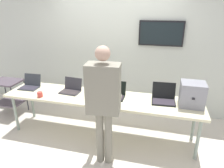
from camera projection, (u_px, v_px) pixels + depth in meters
ground at (102, 135)px, 3.72m from camera, size 8.00×8.00×0.04m
back_wall at (117, 51)px, 4.25m from camera, size 8.00×0.11×2.59m
workbench at (101, 99)px, 3.46m from camera, size 3.33×0.70×0.75m
equipment_box at (192, 94)px, 3.09m from camera, size 0.36×0.33×0.38m
laptop_station_0 at (30, 85)px, 3.81m from camera, size 0.34×0.30×0.24m
laptop_station_1 at (71, 89)px, 3.63m from camera, size 0.36×0.31×0.23m
laptop_station_2 at (114, 93)px, 3.44m from camera, size 0.37×0.29×0.25m
laptop_station_3 at (164, 97)px, 3.28m from camera, size 0.39×0.35×0.28m
person at (104, 97)px, 2.71m from camera, size 0.47×0.62×1.75m
coffee_mug at (40, 94)px, 3.43m from camera, size 0.09×0.09×0.09m
paper_sheet at (131, 105)px, 3.16m from camera, size 0.26×0.33×0.00m
storage_cart at (8, 92)px, 4.27m from camera, size 0.56×0.44×0.74m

